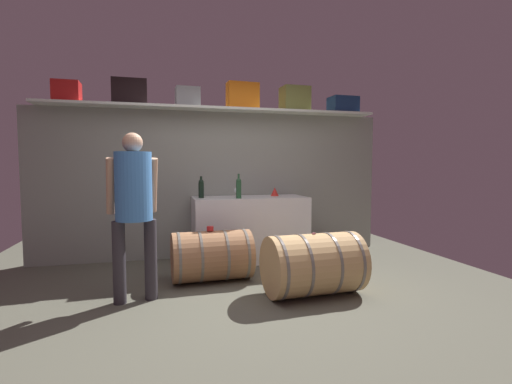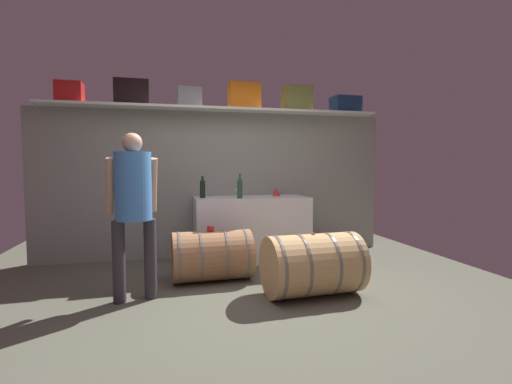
# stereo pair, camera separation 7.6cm
# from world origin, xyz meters

# --- Properties ---
(ground_plane) EXTENTS (6.03, 7.26, 0.02)m
(ground_plane) POSITION_xyz_m (0.00, 0.51, -0.01)
(ground_plane) COLOR #575849
(back_wall_panel) EXTENTS (4.83, 0.10, 2.00)m
(back_wall_panel) POSITION_xyz_m (0.00, 2.03, 1.00)
(back_wall_panel) COLOR gray
(back_wall_panel) RESTS_ON ground
(high_shelf_board) EXTENTS (4.45, 0.40, 0.03)m
(high_shelf_board) POSITION_xyz_m (0.00, 1.88, 2.01)
(high_shelf_board) COLOR silver
(high_shelf_board) RESTS_ON back_wall_panel
(toolcase_red) EXTENTS (0.31, 0.27, 0.25)m
(toolcase_red) POSITION_xyz_m (-1.84, 1.88, 2.16)
(toolcase_red) COLOR red
(toolcase_red) RESTS_ON high_shelf_board
(toolcase_black) EXTENTS (0.43, 0.20, 0.32)m
(toolcase_black) POSITION_xyz_m (-1.11, 1.88, 2.19)
(toolcase_black) COLOR black
(toolcase_black) RESTS_ON high_shelf_board
(toolcase_grey) EXTENTS (0.32, 0.25, 0.25)m
(toolcase_grey) POSITION_xyz_m (-0.39, 1.88, 2.16)
(toolcase_grey) COLOR gray
(toolcase_grey) RESTS_ON high_shelf_board
(toolcase_orange) EXTENTS (0.43, 0.24, 0.35)m
(toolcase_orange) POSITION_xyz_m (0.35, 1.88, 2.21)
(toolcase_orange) COLOR orange
(toolcase_orange) RESTS_ON high_shelf_board
(toolcase_olive) EXTENTS (0.38, 0.30, 0.34)m
(toolcase_olive) POSITION_xyz_m (1.10, 1.88, 2.20)
(toolcase_olive) COLOR olive
(toolcase_olive) RESTS_ON high_shelf_board
(toolcase_navy) EXTENTS (0.39, 0.30, 0.23)m
(toolcase_navy) POSITION_xyz_m (1.85, 1.88, 2.15)
(toolcase_navy) COLOR navy
(toolcase_navy) RESTS_ON high_shelf_board
(work_cabinet) EXTENTS (1.49, 0.64, 0.85)m
(work_cabinet) POSITION_xyz_m (0.39, 1.65, 0.42)
(work_cabinet) COLOR white
(work_cabinet) RESTS_ON ground
(wine_bottle_dark) EXTENTS (0.07, 0.07, 0.28)m
(wine_bottle_dark) POSITION_xyz_m (-0.25, 1.65, 0.98)
(wine_bottle_dark) COLOR black
(wine_bottle_dark) RESTS_ON work_cabinet
(wine_bottle_green) EXTENTS (0.07, 0.07, 0.31)m
(wine_bottle_green) POSITION_xyz_m (0.21, 1.47, 0.98)
(wine_bottle_green) COLOR #265331
(wine_bottle_green) RESTS_ON work_cabinet
(wine_glass) EXTENTS (0.07, 0.07, 0.13)m
(wine_glass) POSITION_xyz_m (0.21, 1.59, 0.94)
(wine_glass) COLOR white
(wine_glass) RESTS_ON work_cabinet
(red_funnel) EXTENTS (0.11, 0.11, 0.12)m
(red_funnel) POSITION_xyz_m (0.76, 1.72, 0.91)
(red_funnel) COLOR red
(red_funnel) RESTS_ON work_cabinet
(wine_barrel_near) EXTENTS (0.87, 0.58, 0.56)m
(wine_barrel_near) POSITION_xyz_m (-0.23, 0.87, 0.28)
(wine_barrel_near) COLOR #A5734B
(wine_barrel_near) RESTS_ON ground
(wine_barrel_far) EXTENTS (0.95, 0.65, 0.61)m
(wine_barrel_far) POSITION_xyz_m (0.68, 0.17, 0.30)
(wine_barrel_far) COLOR tan
(wine_barrel_far) RESTS_ON ground
(tasting_cup) EXTENTS (0.07, 0.07, 0.05)m
(tasting_cup) POSITION_xyz_m (-0.24, 0.87, 0.58)
(tasting_cup) COLOR red
(tasting_cup) RESTS_ON wine_barrel_near
(winemaker_pouring) EXTENTS (0.49, 0.40, 1.56)m
(winemaker_pouring) POSITION_xyz_m (-1.00, 0.43, 0.96)
(winemaker_pouring) COLOR #343037
(winemaker_pouring) RESTS_ON ground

